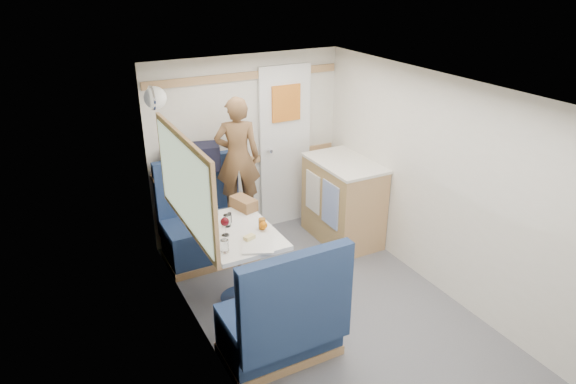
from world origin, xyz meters
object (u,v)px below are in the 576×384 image
tray (258,244)px  pepper_grinder (230,218)px  dinette_table (238,246)px  wine_glass (225,222)px  orange_fruit (263,225)px  bench_near (283,326)px  bench_far (207,231)px  galley_counter (343,200)px  person (238,157)px  bread_loaf (244,203)px  salt_grinder (223,223)px  tumbler_mid (215,210)px  beer_glass (262,224)px  duffel_bag (192,158)px  tumbler_right (227,221)px  dome_light (155,98)px  cheese_block (249,237)px  tumbler_left (225,246)px

tray → pepper_grinder: 0.49m
dinette_table → wine_glass: 0.30m
orange_fruit → bench_near: bearing=-105.1°
bench_far → tray: bench_far is taller
galley_counter → wine_glass: size_ratio=5.48×
galley_counter → wine_glass: (-1.59, -0.58, 0.38)m
person → bread_loaf: person is taller
salt_grinder → galley_counter: bearing=15.5°
tray → tumbler_mid: (-0.12, 0.68, 0.04)m
bench_far → tray: size_ratio=3.14×
beer_glass → duffel_bag: bearing=100.6°
bench_far → tumbler_right: bench_far is taller
dome_light → wine_glass: bearing=-73.0°
tray → cheese_block: 0.10m
cheese_block → tray: bearing=-68.0°
duffel_bag → tumbler_mid: 0.79m
dome_light → salt_grinder: 1.27m
duffel_bag → cheese_block: 1.37m
orange_fruit → galley_counter: bearing=27.5°
dinette_table → pepper_grinder: size_ratio=9.79×
bench_near → dome_light: (-0.39, 1.71, 1.45)m
tray → beer_glass: bearing=58.0°
salt_grinder → duffel_bag: bearing=86.4°
bench_near → tray: 0.71m
duffel_bag → pepper_grinder: size_ratio=5.78×
dome_light → bread_loaf: bearing=-37.7°
cheese_block → duffel_bag: bearing=91.6°
beer_glass → wine_glass: bearing=173.7°
dinette_table → salt_grinder: size_ratio=11.19×
dome_light → cheese_block: (0.41, -1.07, -1.00)m
tumbler_right → galley_counter: bearing=16.0°
bench_far → pepper_grinder: 0.83m
tumbler_mid → beer_glass: size_ratio=1.05×
tray → tumbler_right: 0.44m
tray → person: bearing=75.1°
orange_fruit → tumbler_mid: tumbler_mid is taller
dome_light → bread_loaf: 1.25m
tray → tumbler_mid: 0.69m
orange_fruit → beer_glass: beer_glass is taller
person → orange_fruit: size_ratio=17.85×
bench_near → cheese_block: 0.79m
salt_grinder → dome_light: bearing=113.2°
wine_glass → salt_grinder: wine_glass is taller
dinette_table → tumbler_mid: (-0.06, 0.38, 0.20)m
beer_glass → bread_loaf: size_ratio=0.37×
duffel_bag → orange_fruit: 1.27m
dome_light → tumbler_right: bearing=-64.7°
cheese_block → pepper_grinder: pepper_grinder is taller
tumbler_left → tumbler_mid: tumbler_left is taller
beer_glass → pepper_grinder: beer_glass is taller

